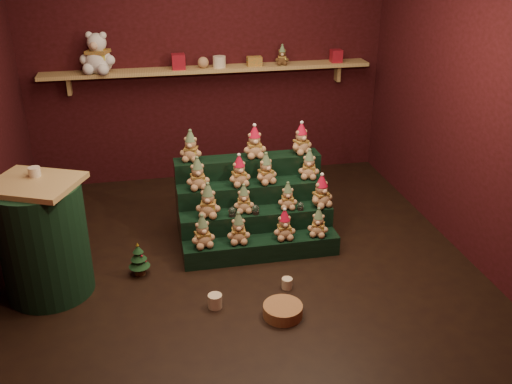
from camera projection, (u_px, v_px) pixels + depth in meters
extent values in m
plane|color=black|center=(241.00, 259.00, 5.11)|extent=(4.00, 4.00, 0.00)
cube|color=black|center=(207.00, 57.00, 6.34)|extent=(4.00, 0.10, 2.80)
cube|color=black|center=(313.00, 229.00, 2.70)|extent=(4.00, 0.10, 2.80)
cube|color=black|center=(474.00, 95.00, 4.89)|extent=(0.10, 4.00, 2.80)
cube|color=tan|center=(209.00, 69.00, 6.22)|extent=(3.60, 0.26, 0.04)
cube|color=tan|center=(69.00, 85.00, 6.07)|extent=(0.04, 0.12, 0.20)
cube|color=tan|center=(337.00, 72.00, 6.61)|extent=(0.04, 0.12, 0.20)
cube|color=black|center=(262.00, 248.00, 5.11)|extent=(1.40, 0.22, 0.18)
cube|color=black|center=(257.00, 228.00, 5.26)|extent=(1.40, 0.22, 0.36)
cube|color=black|center=(252.00, 209.00, 5.42)|extent=(1.40, 0.22, 0.54)
cube|color=black|center=(248.00, 191.00, 5.58)|extent=(1.40, 0.22, 0.72)
cylinder|color=black|center=(232.00, 215.00, 5.09)|extent=(0.06, 0.06, 0.02)
sphere|color=white|center=(232.00, 211.00, 5.07)|extent=(0.06, 0.06, 0.06)
cylinder|color=black|center=(256.00, 213.00, 5.12)|extent=(0.06, 0.06, 0.02)
sphere|color=white|center=(256.00, 208.00, 5.11)|extent=(0.07, 0.07, 0.07)
cylinder|color=black|center=(300.00, 209.00, 5.20)|extent=(0.05, 0.05, 0.02)
sphere|color=white|center=(301.00, 205.00, 5.19)|extent=(0.06, 0.06, 0.06)
cube|color=tan|center=(34.00, 184.00, 4.27)|extent=(0.80, 0.75, 0.04)
cylinder|color=black|center=(44.00, 241.00, 4.47)|extent=(0.68, 0.68, 0.93)
cylinder|color=beige|center=(34.00, 172.00, 4.33)|extent=(0.09, 0.09, 0.07)
cylinder|color=#4A2F1A|center=(140.00, 272.00, 4.88)|extent=(0.09, 0.09, 0.05)
cone|color=#123214|center=(139.00, 261.00, 4.84)|extent=(0.18, 0.18, 0.09)
cone|color=#123214|center=(138.00, 255.00, 4.81)|extent=(0.14, 0.14, 0.08)
cone|color=#123214|center=(138.00, 249.00, 4.78)|extent=(0.09, 0.09, 0.06)
cone|color=gold|center=(137.00, 244.00, 4.77)|extent=(0.03, 0.03, 0.03)
cylinder|color=beige|center=(215.00, 301.00, 4.44)|extent=(0.11, 0.11, 0.11)
cylinder|color=beige|center=(287.00, 283.00, 4.68)|extent=(0.09, 0.09, 0.09)
cylinder|color=#AC7245|center=(283.00, 311.00, 4.34)|extent=(0.39, 0.39, 0.09)
cube|color=#A61929|center=(178.00, 62.00, 6.10)|extent=(0.14, 0.14, 0.16)
cylinder|color=beige|center=(219.00, 62.00, 6.19)|extent=(0.14, 0.14, 0.12)
cube|color=#A61929|center=(336.00, 56.00, 6.43)|extent=(0.12, 0.12, 0.14)
sphere|color=#A5785C|center=(203.00, 62.00, 6.16)|extent=(0.12, 0.12, 0.12)
cube|color=orange|center=(254.00, 61.00, 6.27)|extent=(0.16, 0.10, 0.10)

